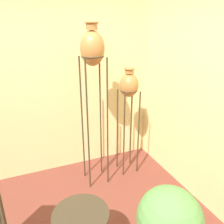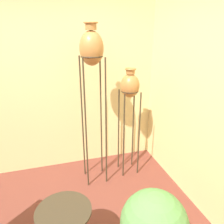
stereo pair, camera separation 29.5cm
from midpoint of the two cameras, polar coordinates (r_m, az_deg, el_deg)
wall_back at (r=3.19m, az=-21.05°, el=6.91°), size 7.31×0.06×2.70m
vase_stand_tall at (r=2.68m, az=-8.38°, el=14.82°), size 0.29×0.29×2.12m
vase_stand_medium at (r=2.97m, az=1.60°, el=6.06°), size 0.26×0.26×1.57m
potted_plant at (r=2.17m, az=10.48°, el=-26.92°), size 0.58×0.58×0.78m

